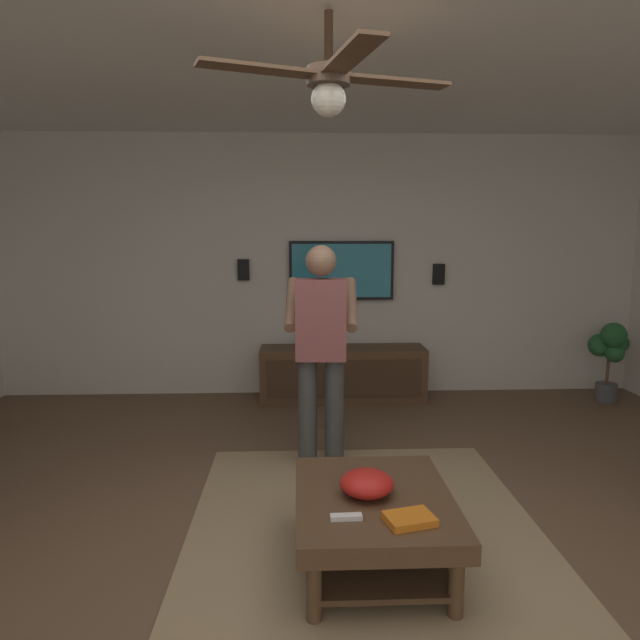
% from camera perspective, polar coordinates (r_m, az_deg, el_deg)
% --- Properties ---
extents(ground_plane, '(8.13, 8.13, 0.00)m').
position_cam_1_polar(ground_plane, '(3.27, 2.72, -23.17)').
color(ground_plane, brown).
extents(wall_back_tv, '(0.10, 6.98, 2.73)m').
position_cam_1_polar(wall_back_tv, '(6.13, 0.06, 5.36)').
color(wall_back_tv, silver).
rests_on(wall_back_tv, ground).
extents(area_rug, '(2.77, 2.06, 0.01)m').
position_cam_1_polar(area_rug, '(3.44, 4.80, -21.40)').
color(area_rug, '#9E8460').
rests_on(area_rug, ground).
extents(coffee_table, '(1.00, 0.80, 0.40)m').
position_cam_1_polar(coffee_table, '(3.13, 5.35, -18.64)').
color(coffee_table, '#513823').
rests_on(coffee_table, ground).
extents(media_console, '(0.45, 1.70, 0.55)m').
position_cam_1_polar(media_console, '(5.98, 2.27, -5.34)').
color(media_console, '#513823').
rests_on(media_console, ground).
extents(tv, '(0.05, 1.10, 0.62)m').
position_cam_1_polar(tv, '(6.05, 2.15, 4.94)').
color(tv, black).
extents(person_standing, '(0.55, 0.56, 1.64)m').
position_cam_1_polar(person_standing, '(4.15, 0.10, -2.33)').
color(person_standing, '#3F3F3F').
rests_on(person_standing, ground).
extents(potted_plant_short, '(0.37, 0.36, 0.83)m').
position_cam_1_polar(potted_plant_short, '(6.56, 26.89, -2.75)').
color(potted_plant_short, '#4C4C51').
rests_on(potted_plant_short, ground).
extents(bowl, '(0.28, 0.28, 0.12)m').
position_cam_1_polar(bowl, '(3.05, 4.69, -15.90)').
color(bowl, red).
rests_on(bowl, coffee_table).
extents(remote_white, '(0.05, 0.15, 0.02)m').
position_cam_1_polar(remote_white, '(2.83, 2.62, -19.02)').
color(remote_white, white).
rests_on(remote_white, coffee_table).
extents(book, '(0.21, 0.25, 0.04)m').
position_cam_1_polar(book, '(2.83, 8.92, -18.98)').
color(book, orange).
rests_on(book, coffee_table).
extents(vase_round, '(0.22, 0.22, 0.22)m').
position_cam_1_polar(vase_round, '(5.90, -0.69, -1.70)').
color(vase_round, teal).
rests_on(vase_round, media_console).
extents(wall_speaker_left, '(0.06, 0.12, 0.22)m').
position_cam_1_polar(wall_speaker_left, '(6.23, 11.74, 4.48)').
color(wall_speaker_left, black).
extents(wall_speaker_right, '(0.06, 0.12, 0.22)m').
position_cam_1_polar(wall_speaker_right, '(6.07, -7.63, 4.98)').
color(wall_speaker_right, black).
extents(ceiling_fan, '(1.20, 1.18, 0.46)m').
position_cam_1_polar(ceiling_fan, '(2.83, 1.01, 22.55)').
color(ceiling_fan, '#4C3828').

